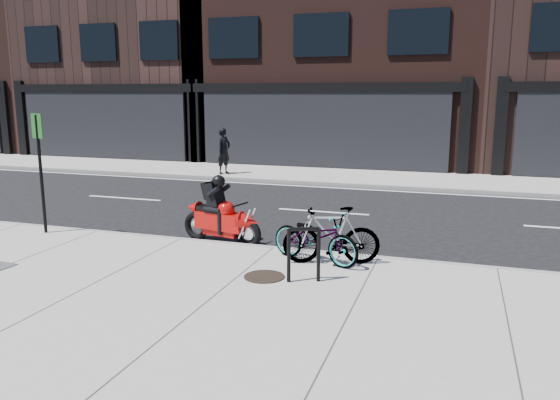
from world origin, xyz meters
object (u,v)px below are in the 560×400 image
(bicycle_front, at_px, (315,237))
(sign_post, at_px, (40,163))
(motorcycle, at_px, (224,216))
(pedestrian, at_px, (224,151))
(manhole_cover, at_px, (264,277))
(bike_rack, at_px, (304,250))
(bicycle_rear, at_px, (331,235))

(bicycle_front, distance_m, sign_post, 6.04)
(bicycle_front, xyz_separation_m, motorcycle, (-2.16, 0.98, 0.00))
(pedestrian, distance_m, sign_post, 9.10)
(manhole_cover, distance_m, sign_post, 5.71)
(manhole_cover, xyz_separation_m, sign_post, (-5.37, 1.23, 1.48))
(motorcycle, bearing_deg, sign_post, -155.93)
(manhole_cover, relative_size, sign_post, 0.26)
(pedestrian, relative_size, sign_post, 0.68)
(bike_rack, height_order, bicycle_rear, bicycle_rear)
(bike_rack, bearing_deg, sign_post, 168.41)
(manhole_cover, height_order, sign_post, sign_post)
(bicycle_front, relative_size, sign_post, 0.68)
(manhole_cover, bearing_deg, motorcycle, 128.22)
(bicycle_rear, distance_m, motorcycle, 2.63)
(pedestrian, bearing_deg, manhole_cover, -135.77)
(bike_rack, distance_m, bicycle_rear, 1.06)
(bike_rack, height_order, bicycle_front, bicycle_front)
(motorcycle, bearing_deg, bicycle_rear, -9.52)
(bicycle_rear, height_order, motorcycle, motorcycle)
(motorcycle, height_order, manhole_cover, motorcycle)
(sign_post, bearing_deg, manhole_cover, 1.63)
(bicycle_front, xyz_separation_m, sign_post, (-5.94, 0.20, 1.04))
(bicycle_front, bearing_deg, bike_rack, -157.11)
(pedestrian, bearing_deg, bicycle_front, -130.64)
(bicycle_front, bearing_deg, motorcycle, 83.80)
(bicycle_front, height_order, pedestrian, pedestrian)
(bicycle_front, height_order, manhole_cover, bicycle_front)
(sign_post, bearing_deg, bike_rack, 2.94)
(bicycle_front, bearing_deg, pedestrian, 50.56)
(motorcycle, bearing_deg, pedestrian, 126.46)
(bicycle_front, bearing_deg, manhole_cover, 169.24)
(bicycle_front, relative_size, motorcycle, 0.90)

